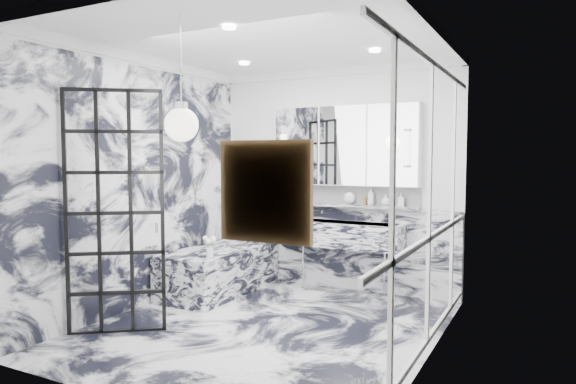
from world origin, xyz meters
The scene contains 25 objects.
floor centered at (0.00, 0.00, 0.00)m, with size 3.60×3.60×0.00m, color silver.
ceiling centered at (0.00, 0.00, 2.80)m, with size 3.60×3.60×0.00m, color white.
wall_back centered at (0.00, 1.80, 1.40)m, with size 3.60×3.60×0.00m, color white.
wall_front centered at (0.00, -1.80, 1.40)m, with size 3.60×3.60×0.00m, color white.
wall_left centered at (-1.60, 0.00, 1.40)m, with size 3.60×3.60×0.00m, color white.
wall_right centered at (1.60, 0.00, 1.40)m, with size 3.60×3.60×0.00m, color white.
marble_clad_back centered at (0.00, 1.78, 0.53)m, with size 3.18×0.05×1.05m, color silver.
marble_clad_left centered at (-1.59, 0.00, 1.34)m, with size 0.02×3.56×2.68m, color silver.
panel_molding centered at (1.58, 0.00, 1.30)m, with size 0.03×3.40×2.30m, color white.
soap_bottle_a centered at (0.51, 1.71, 1.20)m, with size 0.08×0.08×0.21m, color #8C5919.
soap_bottle_b centered at (0.88, 1.71, 1.17)m, with size 0.07×0.07×0.16m, color #4C4C51.
soap_bottle_c centered at (0.70, 1.71, 1.16)m, with size 0.11×0.11×0.14m, color silver.
face_pot centered at (0.23, 1.71, 1.17)m, with size 0.15×0.15×0.15m, color white.
amber_bottle centered at (0.43, 1.71, 1.14)m, with size 0.04×0.04×0.10m, color #8C5919.
flower_vase centered at (-0.92, 0.35, 0.61)m, with size 0.07×0.07×0.12m, color silver.
crittall_door centered at (-1.18, -0.79, 1.15)m, with size 0.88×0.04×2.30m, color black, non-canonical shape.
artwork centered at (1.02, -1.76, 1.48)m, with size 0.49×0.05×0.49m, color gold.
pendant_light centered at (-0.03, -1.21, 1.93)m, with size 0.26×0.26×0.26m, color white.
trough_sink centered at (0.15, 1.55, 0.73)m, with size 1.60×0.45×0.30m, color silver.
ledge centered at (0.15, 1.72, 1.07)m, with size 1.90×0.14×0.04m, color silver.
subway_tile centered at (0.15, 1.78, 1.21)m, with size 1.90×0.03×0.23m, color white.
mirror_cabinet centered at (0.15, 1.73, 1.82)m, with size 1.90×0.16×1.00m, color white.
sconce_left centered at (-0.67, 1.63, 1.78)m, with size 0.07×0.07×0.40m, color white.
sconce_right centered at (0.97, 1.63, 1.78)m, with size 0.07×0.07×0.40m, color white.
bathtub centered at (-1.18, 0.90, 0.28)m, with size 0.75×1.65×0.55m, color silver.
Camera 1 is at (2.50, -4.31, 1.69)m, focal length 32.00 mm.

